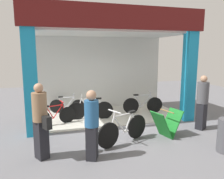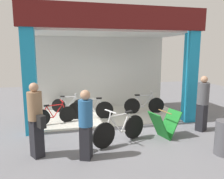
{
  "view_description": "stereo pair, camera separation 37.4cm",
  "coord_description": "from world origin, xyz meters",
  "px_view_note": "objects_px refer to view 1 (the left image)",
  "views": [
    {
      "loc": [
        -2.21,
        -6.8,
        2.5
      ],
      "look_at": [
        0.0,
        0.68,
        1.15
      ],
      "focal_mm": 35.79,
      "sensor_mm": 36.0,
      "label": 1
    },
    {
      "loc": [
        -1.85,
        -6.9,
        2.5
      ],
      "look_at": [
        0.0,
        0.68,
        1.15
      ],
      "focal_mm": 35.79,
      "sensor_mm": 36.0,
      "label": 2
    }
  ],
  "objects_px": {
    "pedestrian_0": "(41,120)",
    "pedestrian_1": "(202,102)",
    "bicycle_parked_0": "(124,129)",
    "bicycle_inside_0": "(143,104)",
    "pedestrian_2": "(92,124)",
    "bicycle_inside_2": "(55,116)",
    "bicycle_inside_3": "(67,106)",
    "bicycle_inside_1": "(91,110)",
    "sandwich_board_sign": "(166,124)"
  },
  "relations": [
    {
      "from": "bicycle_inside_3",
      "to": "pedestrian_0",
      "type": "relative_size",
      "value": 0.78
    },
    {
      "from": "bicycle_inside_3",
      "to": "bicycle_parked_0",
      "type": "height_order",
      "value": "bicycle_parked_0"
    },
    {
      "from": "bicycle_inside_3",
      "to": "sandwich_board_sign",
      "type": "xyz_separation_m",
      "value": [
        2.55,
        -3.38,
        0.08
      ]
    },
    {
      "from": "bicycle_inside_1",
      "to": "sandwich_board_sign",
      "type": "bearing_deg",
      "value": -51.74
    },
    {
      "from": "pedestrian_1",
      "to": "bicycle_inside_0",
      "type": "bearing_deg",
      "value": 114.69
    },
    {
      "from": "bicycle_inside_0",
      "to": "bicycle_parked_0",
      "type": "height_order",
      "value": "bicycle_parked_0"
    },
    {
      "from": "bicycle_inside_2",
      "to": "bicycle_inside_3",
      "type": "height_order",
      "value": "bicycle_inside_2"
    },
    {
      "from": "bicycle_inside_1",
      "to": "bicycle_inside_2",
      "type": "xyz_separation_m",
      "value": [
        -1.3,
        -0.27,
        -0.05
      ]
    },
    {
      "from": "bicycle_parked_0",
      "to": "bicycle_inside_0",
      "type": "bearing_deg",
      "value": 56.23
    },
    {
      "from": "bicycle_parked_0",
      "to": "pedestrian_2",
      "type": "relative_size",
      "value": 0.99
    },
    {
      "from": "pedestrian_0",
      "to": "pedestrian_1",
      "type": "height_order",
      "value": "pedestrian_0"
    },
    {
      "from": "bicycle_inside_0",
      "to": "pedestrian_1",
      "type": "relative_size",
      "value": 0.93
    },
    {
      "from": "bicycle_parked_0",
      "to": "pedestrian_1",
      "type": "xyz_separation_m",
      "value": [
        2.78,
        0.35,
        0.52
      ]
    },
    {
      "from": "bicycle_inside_0",
      "to": "pedestrian_0",
      "type": "xyz_separation_m",
      "value": [
        -3.87,
        -2.91,
        0.57
      ]
    },
    {
      "from": "bicycle_inside_0",
      "to": "pedestrian_0",
      "type": "relative_size",
      "value": 0.91
    },
    {
      "from": "pedestrian_1",
      "to": "bicycle_inside_1",
      "type": "bearing_deg",
      "value": 148.06
    },
    {
      "from": "sandwich_board_sign",
      "to": "pedestrian_1",
      "type": "bearing_deg",
      "value": 11.1
    },
    {
      "from": "bicycle_inside_2",
      "to": "bicycle_parked_0",
      "type": "height_order",
      "value": "bicycle_parked_0"
    },
    {
      "from": "bicycle_parked_0",
      "to": "sandwich_board_sign",
      "type": "distance_m",
      "value": 1.36
    },
    {
      "from": "bicycle_inside_3",
      "to": "sandwich_board_sign",
      "type": "relative_size",
      "value": 1.5
    },
    {
      "from": "bicycle_inside_0",
      "to": "bicycle_parked_0",
      "type": "bearing_deg",
      "value": -123.77
    },
    {
      "from": "bicycle_inside_0",
      "to": "sandwich_board_sign",
      "type": "xyz_separation_m",
      "value": [
        -0.38,
        -2.53,
        0.04
      ]
    },
    {
      "from": "bicycle_inside_3",
      "to": "pedestrian_0",
      "type": "height_order",
      "value": "pedestrian_0"
    },
    {
      "from": "bicycle_inside_0",
      "to": "pedestrian_0",
      "type": "distance_m",
      "value": 4.87
    },
    {
      "from": "bicycle_inside_2",
      "to": "pedestrian_2",
      "type": "xyz_separation_m",
      "value": [
        0.74,
        -2.77,
        0.53
      ]
    },
    {
      "from": "sandwich_board_sign",
      "to": "pedestrian_1",
      "type": "xyz_separation_m",
      "value": [
        1.42,
        0.28,
        0.51
      ]
    },
    {
      "from": "pedestrian_2",
      "to": "bicycle_inside_1",
      "type": "bearing_deg",
      "value": 79.54
    },
    {
      "from": "bicycle_inside_0",
      "to": "bicycle_inside_3",
      "type": "height_order",
      "value": "bicycle_inside_0"
    },
    {
      "from": "bicycle_parked_0",
      "to": "pedestrian_2",
      "type": "bearing_deg",
      "value": -146.29
    },
    {
      "from": "bicycle_inside_0",
      "to": "pedestrian_2",
      "type": "distance_m",
      "value": 4.31
    },
    {
      "from": "bicycle_inside_3",
      "to": "pedestrian_0",
      "type": "xyz_separation_m",
      "value": [
        -0.93,
        -3.76,
        0.61
      ]
    },
    {
      "from": "bicycle_inside_1",
      "to": "pedestrian_0",
      "type": "height_order",
      "value": "pedestrian_0"
    },
    {
      "from": "bicycle_inside_2",
      "to": "pedestrian_0",
      "type": "bearing_deg",
      "value": -98.88
    },
    {
      "from": "bicycle_inside_2",
      "to": "bicycle_parked_0",
      "type": "bearing_deg",
      "value": -50.04
    },
    {
      "from": "bicycle_inside_3",
      "to": "bicycle_inside_0",
      "type": "bearing_deg",
      "value": -16.04
    },
    {
      "from": "bicycle_inside_1",
      "to": "sandwich_board_sign",
      "type": "distance_m",
      "value": 2.92
    },
    {
      "from": "bicycle_parked_0",
      "to": "pedestrian_0",
      "type": "bearing_deg",
      "value": -171.71
    },
    {
      "from": "pedestrian_2",
      "to": "pedestrian_0",
      "type": "bearing_deg",
      "value": 161.88
    },
    {
      "from": "bicycle_parked_0",
      "to": "pedestrian_2",
      "type": "xyz_separation_m",
      "value": [
        -1.01,
        -0.68,
        0.46
      ]
    },
    {
      "from": "bicycle_inside_0",
      "to": "pedestrian_2",
      "type": "height_order",
      "value": "pedestrian_2"
    },
    {
      "from": "bicycle_inside_2",
      "to": "pedestrian_1",
      "type": "bearing_deg",
      "value": -21.1
    },
    {
      "from": "bicycle_inside_0",
      "to": "bicycle_parked_0",
      "type": "xyz_separation_m",
      "value": [
        -1.74,
        -2.6,
        0.03
      ]
    },
    {
      "from": "bicycle_inside_1",
      "to": "pedestrian_2",
      "type": "bearing_deg",
      "value": -100.46
    },
    {
      "from": "bicycle_inside_3",
      "to": "bicycle_parked_0",
      "type": "distance_m",
      "value": 3.65
    },
    {
      "from": "bicycle_inside_0",
      "to": "bicycle_inside_2",
      "type": "bearing_deg",
      "value": -171.74
    },
    {
      "from": "bicycle_inside_3",
      "to": "pedestrian_1",
      "type": "distance_m",
      "value": 5.07
    },
    {
      "from": "sandwich_board_sign",
      "to": "pedestrian_0",
      "type": "distance_m",
      "value": 3.54
    },
    {
      "from": "bicycle_inside_0",
      "to": "bicycle_inside_1",
      "type": "relative_size",
      "value": 0.98
    },
    {
      "from": "bicycle_inside_3",
      "to": "pedestrian_2",
      "type": "xyz_separation_m",
      "value": [
        0.19,
        -4.12,
        0.53
      ]
    },
    {
      "from": "pedestrian_0",
      "to": "bicycle_inside_0",
      "type": "bearing_deg",
      "value": 36.96
    }
  ]
}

